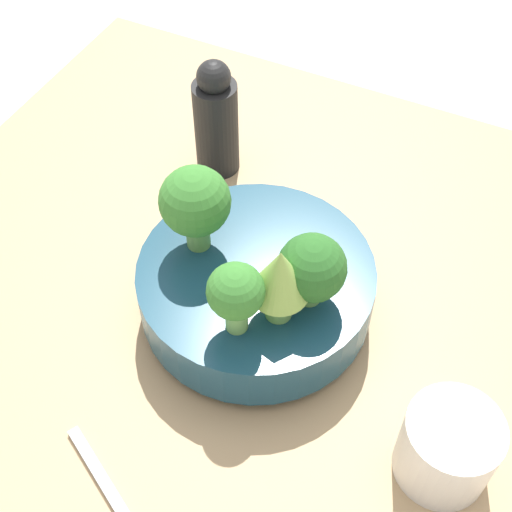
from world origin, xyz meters
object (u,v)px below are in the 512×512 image
at_px(bowl, 256,288).
at_px(cup, 447,448).
at_px(pepper_mill, 216,121).
at_px(fork, 120,507).

bearing_deg(bowl, cup, -20.38).
height_order(bowl, pepper_mill, pepper_mill).
distance_m(cup, pepper_mill, 0.43).
relative_size(bowl, cup, 2.82).
relative_size(bowl, pepper_mill, 1.54).
xyz_separation_m(cup, fork, (-0.23, -0.15, -0.03)).
xyz_separation_m(bowl, fork, (-0.02, -0.23, -0.04)).
bearing_deg(pepper_mill, bowl, -52.33).
bearing_deg(bowl, fork, -93.75).
distance_m(bowl, pepper_mill, 0.22).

